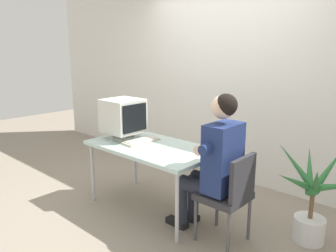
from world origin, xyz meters
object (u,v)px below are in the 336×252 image
(office_chair, at_px, (229,192))
(person_seated, at_px, (214,161))
(desk, at_px, (152,150))
(keyboard, at_px, (141,141))
(crt_monitor, at_px, (123,116))
(potted_plant, at_px, (312,201))

(office_chair, relative_size, person_seated, 0.62)
(desk, distance_m, person_seated, 0.81)
(keyboard, relative_size, office_chair, 0.51)
(office_chair, distance_m, person_seated, 0.31)
(crt_monitor, height_order, potted_plant, crt_monitor)
(office_chair, bearing_deg, desk, 179.27)
(crt_monitor, relative_size, office_chair, 0.53)
(crt_monitor, bearing_deg, desk, 1.31)
(desk, relative_size, person_seated, 1.03)
(crt_monitor, xyz_separation_m, potted_plant, (1.97, 0.51, -0.58))
(crt_monitor, bearing_deg, person_seated, -0.11)
(person_seated, bearing_deg, office_chair, 0.00)
(person_seated, distance_m, potted_plant, 0.95)
(desk, xyz_separation_m, person_seated, (0.81, -0.01, 0.07))
(crt_monitor, relative_size, potted_plant, 0.50)
(office_chair, xyz_separation_m, person_seated, (-0.17, 0.00, 0.26))
(desk, xyz_separation_m, keyboard, (-0.17, 0.01, 0.06))
(person_seated, xyz_separation_m, potted_plant, (0.71, 0.52, -0.35))
(office_chair, bearing_deg, crt_monitor, 179.91)
(crt_monitor, distance_m, keyboard, 0.37)
(desk, xyz_separation_m, potted_plant, (1.52, 0.50, -0.28))
(office_chair, bearing_deg, potted_plant, 43.64)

